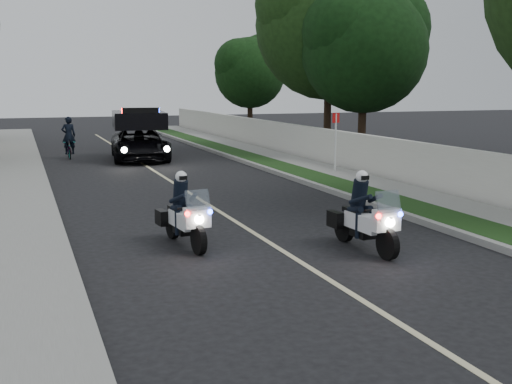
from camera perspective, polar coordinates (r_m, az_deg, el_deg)
ground at (r=10.56m, az=7.86°, el=-8.63°), size 120.00×120.00×0.00m
curb_right at (r=21.06m, az=4.81°, el=0.79°), size 0.20×60.00×0.15m
grass_verge at (r=21.36m, az=6.51°, el=0.90°), size 1.20×60.00×0.16m
sidewalk_right at (r=21.98m, az=9.53°, el=1.07°), size 1.40×60.00×0.16m
property_wall at (r=22.41m, az=11.80°, el=2.90°), size 0.22×60.00×1.50m
curb_left at (r=19.09m, az=-18.05°, el=-0.56°), size 0.20×60.00×0.15m
sidewalk_left at (r=19.08m, az=-21.35°, el=-0.75°), size 2.00×60.00×0.16m
lane_marking at (r=19.69m, az=-6.05°, el=-0.05°), size 0.12×50.00×0.01m
police_moto_left at (r=13.25m, az=-6.43°, el=-4.83°), size 0.85×1.89×1.56m
police_moto_right at (r=13.03m, az=9.67°, el=-5.15°), size 0.77×1.93×1.61m
police_suv at (r=28.73m, az=-10.37°, el=2.88°), size 2.93×5.38×2.51m
bicycle at (r=29.97m, az=-16.42°, el=2.91°), size 0.55×1.53×0.80m
cyclist at (r=29.97m, az=-16.42°, el=2.91°), size 0.64×0.45×1.70m
sign_post at (r=23.52m, az=7.11°, el=1.49°), size 0.48×0.48×2.38m
tree_right_c at (r=29.36m, az=9.44°, el=3.04°), size 7.39×7.39×9.41m
tree_right_d at (r=31.71m, az=6.39°, el=3.59°), size 9.30×9.30×11.87m
tree_right_e at (r=43.70m, az=-0.54°, el=5.29°), size 5.03×5.03×7.98m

